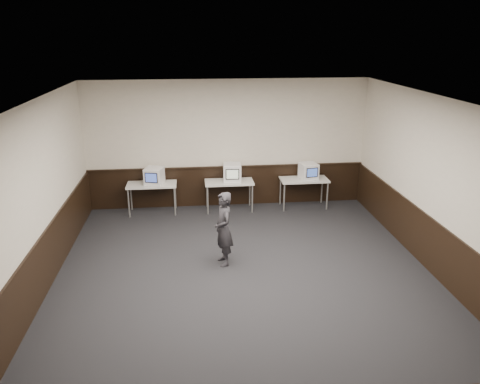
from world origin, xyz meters
name	(u,v)px	position (x,y,z in m)	size (l,w,h in m)	color
floor	(246,281)	(0.00, 0.00, 0.00)	(8.00, 8.00, 0.00)	black
ceiling	(247,103)	(0.00, 0.00, 3.20)	(8.00, 8.00, 0.00)	white
back_wall	(228,144)	(0.00, 4.00, 1.60)	(7.00, 7.00, 0.00)	silver
front_wall	(300,347)	(0.00, -4.00, 1.60)	(7.00, 7.00, 0.00)	silver
left_wall	(33,205)	(-3.50, 0.00, 1.60)	(8.00, 8.00, 0.00)	silver
right_wall	(442,190)	(3.50, 0.00, 1.60)	(8.00, 8.00, 0.00)	silver
wainscot_back	(228,186)	(0.00, 3.98, 0.50)	(6.98, 0.04, 1.00)	black
wainscot_left	(43,266)	(-3.48, 0.00, 0.50)	(0.04, 7.98, 1.00)	black
wainscot_right	(433,247)	(3.48, 0.00, 0.50)	(0.04, 7.98, 1.00)	black
wainscot_rail	(228,167)	(0.00, 3.96, 1.02)	(6.98, 0.06, 0.04)	black
desk_left	(152,187)	(-1.90, 3.60, 0.68)	(1.20, 0.60, 0.75)	silver
desk_center	(229,184)	(0.00, 3.60, 0.68)	(1.20, 0.60, 0.75)	silver
desk_right	(304,182)	(1.90, 3.60, 0.68)	(1.20, 0.60, 0.75)	silver
emac_left	(154,176)	(-1.82, 3.56, 0.96)	(0.51, 0.53, 0.41)	white
emac_center	(232,172)	(0.08, 3.62, 0.97)	(0.47, 0.50, 0.44)	white
emac_right	(309,171)	(2.00, 3.60, 0.95)	(0.48, 0.49, 0.41)	white
person	(224,229)	(-0.35, 0.72, 0.72)	(0.53, 0.35, 1.45)	#28262C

